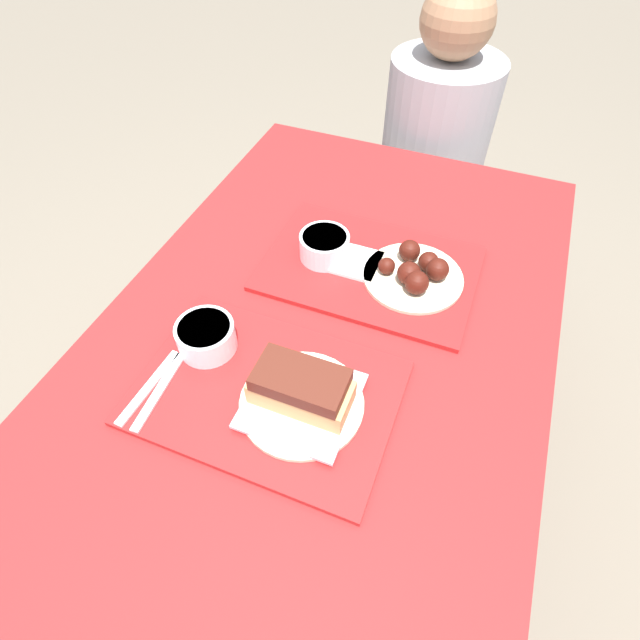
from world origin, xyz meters
name	(u,v)px	position (x,y,z in m)	size (l,w,h in m)	color
ground_plane	(319,490)	(0.00, 0.00, 0.00)	(12.00, 12.00, 0.00)	#706656
picnic_table	(319,368)	(0.00, 0.00, 0.66)	(0.88, 1.49, 0.76)	maroon
picnic_bench_far	(414,218)	(0.00, 0.96, 0.36)	(0.84, 0.28, 0.42)	maroon
tray_near	(267,393)	(-0.04, -0.15, 0.76)	(0.46, 0.32, 0.01)	red
tray_far	(370,269)	(0.03, 0.22, 0.76)	(0.46, 0.32, 0.01)	red
bowl_coleslaw_near	(206,336)	(-0.19, -0.10, 0.80)	(0.11, 0.11, 0.06)	silver
brisket_sandwich_plate	(301,393)	(0.03, -0.16, 0.80)	(0.22, 0.22, 0.09)	beige
plastic_fork_near	(149,387)	(-0.24, -0.22, 0.77)	(0.02, 0.17, 0.00)	white
plastic_knife_near	(159,391)	(-0.22, -0.22, 0.77)	(0.03, 0.17, 0.00)	white
condiment_packet	(274,357)	(-0.06, -0.08, 0.77)	(0.04, 0.03, 0.01)	#A59E93
bowl_coleslaw_far	(324,245)	(-0.07, 0.22, 0.80)	(0.11, 0.11, 0.06)	silver
wings_plate_far	(415,272)	(0.13, 0.22, 0.79)	(0.22, 0.22, 0.06)	beige
napkin_far	(347,260)	(-0.02, 0.22, 0.77)	(0.15, 0.10, 0.01)	white
person_seated_across	(437,127)	(0.02, 0.96, 0.72)	(0.34, 0.34, 0.71)	#9E9EA3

